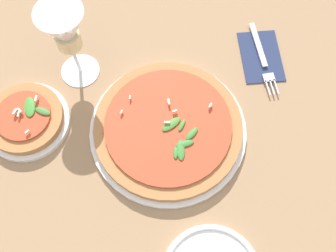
{
  "coord_description": "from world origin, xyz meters",
  "views": [
    {
      "loc": [
        0.25,
        -0.06,
        0.73
      ],
      "look_at": [
        -0.04,
        0.03,
        0.03
      ],
      "focal_mm": 42.0,
      "sensor_mm": 36.0,
      "label": 1
    }
  ],
  "objects_px": {
    "pizza_arugula_main": "(168,129)",
    "pizza_personal_side": "(26,119)",
    "fork": "(262,57)",
    "wine_glass": "(66,32)"
  },
  "relations": [
    {
      "from": "wine_glass",
      "to": "fork",
      "type": "bearing_deg",
      "value": 77.85
    },
    {
      "from": "wine_glass",
      "to": "fork",
      "type": "relative_size",
      "value": 1.03
    },
    {
      "from": "pizza_arugula_main",
      "to": "fork",
      "type": "bearing_deg",
      "value": 113.63
    },
    {
      "from": "pizza_arugula_main",
      "to": "pizza_personal_side",
      "type": "distance_m",
      "value": 0.29
    },
    {
      "from": "pizza_arugula_main",
      "to": "wine_glass",
      "type": "bearing_deg",
      "value": -143.48
    },
    {
      "from": "pizza_arugula_main",
      "to": "pizza_personal_side",
      "type": "xyz_separation_m",
      "value": [
        -0.1,
        -0.27,
        -0.0
      ]
    },
    {
      "from": "pizza_personal_side",
      "to": "fork",
      "type": "distance_m",
      "value": 0.51
    },
    {
      "from": "pizza_personal_side",
      "to": "fork",
      "type": "height_order",
      "value": "pizza_personal_side"
    },
    {
      "from": "fork",
      "to": "pizza_arugula_main",
      "type": "bearing_deg",
      "value": -59.91
    },
    {
      "from": "pizza_personal_side",
      "to": "wine_glass",
      "type": "height_order",
      "value": "wine_glass"
    }
  ]
}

